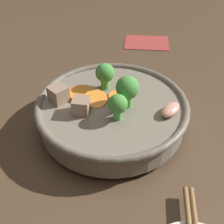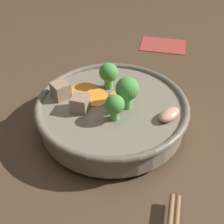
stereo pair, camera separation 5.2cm
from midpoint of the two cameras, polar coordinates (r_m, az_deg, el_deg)
The scene contains 3 objects.
ground_plane at distance 0.55m, azimuth 2.75°, elevation -2.84°, with size 3.00×3.00×0.00m, color #4C3826.
stirfry_bowl at distance 0.52m, azimuth 2.85°, elevation 0.11°, with size 0.26×0.26×0.10m.
napkin at distance 0.81m, azimuth 11.21°, elevation 11.88°, with size 0.13×0.11×0.00m.
Camera 2 is at (0.05, 0.40, 0.37)m, focal length 50.00 mm.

